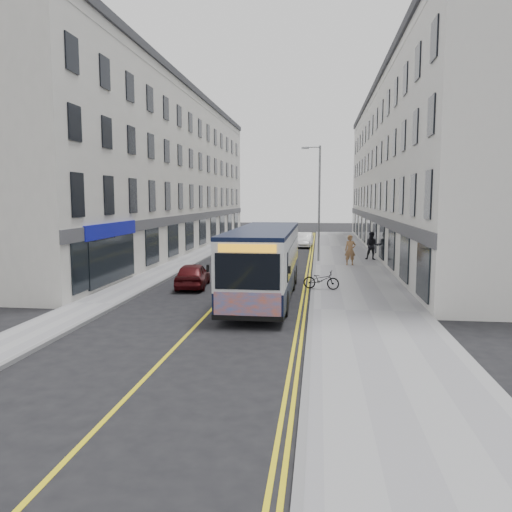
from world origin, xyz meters
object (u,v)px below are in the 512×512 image
(streetlamp, at_px, (318,199))
(bicycle, at_px, (321,280))
(pedestrian_near, at_px, (350,250))
(car_maroon, at_px, (193,275))
(car_white, at_px, (304,240))
(city_bus, at_px, (265,260))
(pedestrian_far, at_px, (372,246))

(streetlamp, distance_m, bicycle, 11.51)
(pedestrian_near, height_order, car_maroon, pedestrian_near)
(car_white, bearing_deg, bicycle, -83.85)
(streetlamp, bearing_deg, city_bus, -100.11)
(car_maroon, bearing_deg, pedestrian_far, -136.85)
(pedestrian_near, xyz_separation_m, pedestrian_far, (1.70, 2.99, 0.02))
(bicycle, distance_m, pedestrian_far, 12.50)
(streetlamp, height_order, city_bus, streetlamp)
(pedestrian_near, distance_m, car_maroon, 11.99)
(streetlamp, relative_size, car_maroon, 2.17)
(car_maroon, bearing_deg, pedestrian_near, -139.99)
(car_white, height_order, car_maroon, car_white)
(streetlamp, xyz_separation_m, city_bus, (-2.29, -12.83, -2.66))
(bicycle, xyz_separation_m, pedestrian_far, (3.60, 11.96, 0.55))
(pedestrian_near, relative_size, pedestrian_far, 0.98)
(bicycle, relative_size, car_white, 0.43)
(bicycle, bearing_deg, city_bus, 138.38)
(city_bus, height_order, car_white, city_bus)
(pedestrian_far, bearing_deg, car_white, 124.31)
(city_bus, relative_size, bicycle, 6.28)
(streetlamp, distance_m, car_maroon, 12.77)
(streetlamp, height_order, pedestrian_far, streetlamp)
(streetlamp, height_order, car_white, streetlamp)
(city_bus, xyz_separation_m, car_maroon, (-3.88, 2.30, -1.10))
(city_bus, height_order, pedestrian_near, city_bus)
(streetlamp, relative_size, pedestrian_far, 4.00)
(pedestrian_far, relative_size, car_white, 0.50)
(city_bus, xyz_separation_m, bicycle, (2.52, 1.96, -1.15))
(pedestrian_near, height_order, pedestrian_far, pedestrian_far)
(streetlamp, distance_m, city_bus, 13.30)
(city_bus, bearing_deg, pedestrian_far, 66.29)
(pedestrian_far, bearing_deg, car_maroon, -123.56)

